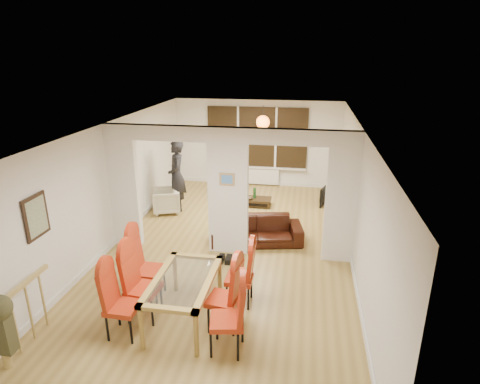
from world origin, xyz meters
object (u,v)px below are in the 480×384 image
(bowl, at_px, (249,199))
(dining_chair_rc, at_px, (239,274))
(sofa, at_px, (257,230))
(coffee_table, at_px, (254,202))
(dining_chair_lc, at_px, (148,266))
(dining_chair_ra, at_px, (227,315))
(dining_chair_rb, at_px, (223,295))
(person, at_px, (177,176))
(armchair, at_px, (166,201))
(bottle, at_px, (255,193))
(dining_chair_lb, at_px, (143,284))
(television, at_px, (323,193))
(dining_chair_la, at_px, (122,302))
(dining_table, at_px, (184,299))

(bowl, bearing_deg, dining_chair_rc, -83.58)
(sofa, relative_size, coffee_table, 2.10)
(dining_chair_lc, bearing_deg, sofa, 57.09)
(dining_chair_ra, bearing_deg, dining_chair_rb, 97.38)
(dining_chair_rb, height_order, person, person)
(armchair, relative_size, bottle, 2.26)
(dining_chair_rc, height_order, coffee_table, dining_chair_rc)
(dining_chair_lb, bearing_deg, sofa, 69.49)
(dining_chair_rc, height_order, television, dining_chair_rc)
(dining_chair_la, height_order, dining_chair_rc, dining_chair_la)
(dining_chair_ra, relative_size, television, 1.22)
(dining_chair_ra, height_order, bowl, dining_chair_ra)
(dining_chair_lc, height_order, bottle, dining_chair_lc)
(dining_chair_rb, height_order, sofa, dining_chair_rb)
(person, distance_m, bottle, 2.11)
(dining_chair_lb, bearing_deg, dining_chair_ra, -14.52)
(dining_chair_lb, height_order, coffee_table, dining_chair_lb)
(dining_chair_lb, xyz_separation_m, dining_chair_ra, (1.41, -0.51, -0.02))
(dining_table, xyz_separation_m, sofa, (0.75, 2.83, -0.08))
(coffee_table, bearing_deg, armchair, -159.37)
(sofa, relative_size, person, 1.05)
(person, xyz_separation_m, coffee_table, (1.92, 0.60, -0.82))
(dining_chair_lc, bearing_deg, coffee_table, 75.64)
(dining_chair_lc, relative_size, bowl, 5.61)
(television, bearing_deg, dining_chair_ra, -173.68)
(bowl, bearing_deg, dining_table, -93.20)
(armchair, bearing_deg, dining_chair_rc, 15.68)
(dining_chair_la, relative_size, dining_chair_lc, 0.93)
(bottle, bearing_deg, television, 16.38)
(dining_chair_ra, height_order, television, dining_chair_ra)
(bottle, bearing_deg, dining_chair_rb, -87.59)
(dining_chair_rc, height_order, armchair, dining_chair_rc)
(dining_table, relative_size, armchair, 2.29)
(sofa, bearing_deg, dining_chair_rb, -104.06)
(dining_chair_la, xyz_separation_m, bowl, (1.04, 5.36, -0.31))
(bowl, bearing_deg, dining_chair_ra, -84.70)
(dining_chair_lc, xyz_separation_m, television, (3.00, 5.06, -0.32))
(person, xyz_separation_m, bowl, (1.80, 0.49, -0.69))
(dining_table, distance_m, armchair, 4.54)
(dining_chair_rb, height_order, dining_chair_rc, dining_chair_rb)
(bottle, bearing_deg, sofa, -81.12)
(dining_chair_rc, relative_size, person, 0.58)
(sofa, bearing_deg, dining_chair_la, -126.19)
(dining_table, distance_m, dining_chair_lc, 0.94)
(dining_chair_rb, xyz_separation_m, armchair, (-2.40, 4.24, -0.25))
(dining_chair_rb, relative_size, bowl, 5.31)
(dining_chair_rc, distance_m, coffee_table, 4.44)
(dining_chair_rb, xyz_separation_m, television, (1.60, 5.61, -0.29))
(dining_chair_rc, xyz_separation_m, sofa, (-0.01, 2.25, -0.25))
(dining_chair_la, distance_m, armchair, 4.76)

